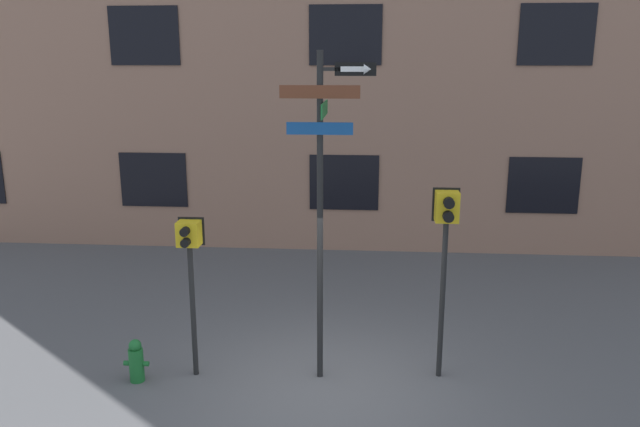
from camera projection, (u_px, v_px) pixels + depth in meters
name	position (u px, v px, depth m)	size (l,w,h in m)	color
ground_plane	(325.00, 389.00, 9.13)	(60.00, 60.00, 0.00)	#515154
street_sign_pole	(324.00, 187.00, 8.79)	(1.31, 1.08, 4.82)	black
pedestrian_signal_left	(190.00, 254.00, 9.10)	(0.39, 0.40, 2.45)	black
pedestrian_signal_right	(446.00, 231.00, 8.96)	(0.39, 0.40, 2.90)	black
fire_hydrant	(136.00, 361.00, 9.29)	(0.38, 0.22, 0.67)	#196028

